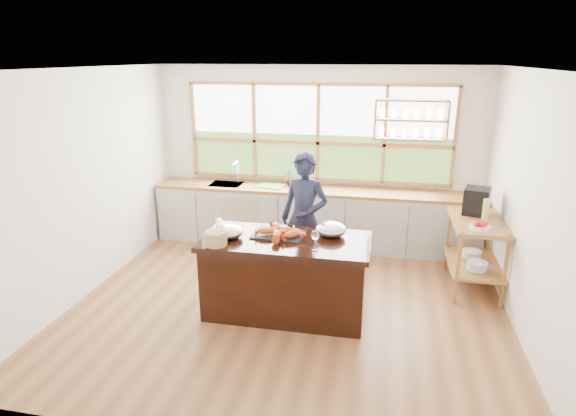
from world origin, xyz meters
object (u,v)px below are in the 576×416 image
(cook, at_px, (304,219))
(wicker_basket, at_px, (216,238))
(espresso_machine, at_px, (477,201))
(island, at_px, (286,276))

(cook, xyz_separation_m, wicker_basket, (-0.75, -1.18, 0.13))
(espresso_machine, xyz_separation_m, wicker_basket, (-2.88, -1.66, -0.09))
(cook, bearing_deg, island, -80.18)
(cook, relative_size, espresso_machine, 5.03)
(cook, xyz_separation_m, espresso_machine, (2.13, 0.48, 0.22))
(cook, distance_m, espresso_machine, 2.19)
(island, bearing_deg, cook, 85.87)
(cook, distance_m, wicker_basket, 1.40)
(espresso_machine, bearing_deg, cook, -150.97)
(espresso_machine, height_order, wicker_basket, espresso_machine)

